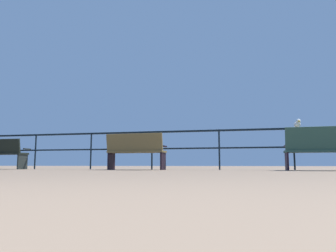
% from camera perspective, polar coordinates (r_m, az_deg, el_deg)
% --- Properties ---
extents(pier_railing, '(18.52, 0.05, 1.06)m').
position_cam_1_polar(pier_railing, '(8.35, 9.33, -2.57)').
color(pier_railing, black).
rests_on(pier_railing, ground_plane).
extents(bench_far_left, '(1.49, 0.63, 0.86)m').
position_cam_1_polar(bench_far_left, '(10.27, -28.41, -4.25)').
color(bench_far_left, black).
rests_on(bench_far_left, ground_plane).
extents(bench_near_left, '(1.54, 0.63, 0.93)m').
position_cam_1_polar(bench_near_left, '(8.13, -5.96, -4.29)').
color(bench_near_left, brown).
rests_on(bench_near_left, ground_plane).
extents(bench_near_right, '(1.77, 0.65, 0.98)m').
position_cam_1_polar(bench_near_right, '(7.88, 27.02, -3.40)').
color(bench_near_right, '#294A3E').
rests_on(bench_near_right, ground_plane).
extents(seagull_on_rail, '(0.19, 0.42, 0.20)m').
position_cam_1_polar(seagull_on_rail, '(8.45, 22.59, 0.36)').
color(seagull_on_rail, white).
rests_on(seagull_on_rail, pier_railing).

